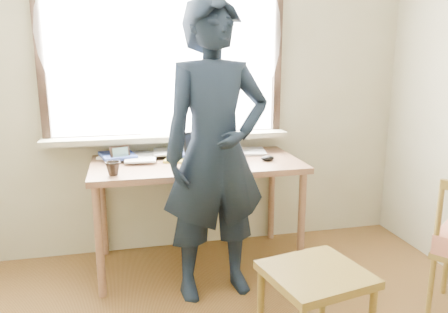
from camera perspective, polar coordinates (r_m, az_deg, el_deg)
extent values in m
cube|color=#B6B092|center=(3.44, -4.23, 9.03)|extent=(3.50, 0.02, 2.60)
cube|color=white|center=(3.39, -7.72, 13.97)|extent=(1.70, 0.01, 1.30)
cube|color=black|center=(3.43, -7.35, 2.54)|extent=(1.82, 0.06, 0.06)
cube|color=black|center=(3.40, -23.02, 13.07)|extent=(0.06, 0.06, 1.30)
cube|color=black|center=(3.57, 6.95, 13.95)|extent=(0.06, 0.06, 1.30)
cube|color=#B6B092|center=(3.36, -7.23, 2.50)|extent=(1.85, 0.20, 0.04)
cube|color=white|center=(3.32, -7.64, 15.72)|extent=(1.95, 0.02, 1.65)
cube|color=brown|center=(3.15, -3.58, -1.01)|extent=(1.49, 0.74, 0.04)
cylinder|color=brown|center=(2.95, -15.98, -10.76)|extent=(0.05, 0.05, 0.75)
cylinder|color=brown|center=(3.54, -15.54, -6.63)|extent=(0.05, 0.05, 0.75)
cylinder|color=brown|center=(3.17, 10.07, -8.67)|extent=(0.05, 0.05, 0.75)
cylinder|color=brown|center=(3.73, 6.23, -5.18)|extent=(0.05, 0.05, 0.75)
cube|color=black|center=(3.08, -1.79, -0.75)|extent=(0.36, 0.29, 0.02)
cube|color=black|center=(3.16, -2.68, 1.46)|extent=(0.32, 0.14, 0.21)
cube|color=black|center=(3.16, -2.68, 1.46)|extent=(0.28, 0.12, 0.17)
cube|color=black|center=(3.07, -1.71, -0.73)|extent=(0.30, 0.19, 0.00)
imported|color=white|center=(3.34, -5.78, 0.95)|extent=(0.16, 0.16, 0.09)
imported|color=black|center=(2.86, -14.29, -1.53)|extent=(0.13, 0.13, 0.09)
ellipsoid|color=black|center=(3.17, 5.72, -0.23)|extent=(0.10, 0.07, 0.04)
cube|color=white|center=(3.20, -5.54, -0.27)|extent=(0.37, 0.36, 0.02)
cube|color=gold|center=(3.23, -4.72, -0.09)|extent=(0.28, 0.32, 0.01)
cube|color=maroon|center=(3.33, -5.60, 0.43)|extent=(0.32, 0.29, 0.02)
cube|color=white|center=(3.22, -10.18, -0.11)|extent=(0.21, 0.25, 0.02)
cube|color=gold|center=(3.22, -13.68, -0.21)|extent=(0.30, 0.29, 0.02)
cube|color=white|center=(3.38, -4.21, 0.77)|extent=(0.33, 0.34, 0.01)
cube|color=white|center=(3.42, -4.09, 0.99)|extent=(0.33, 0.33, 0.01)
cube|color=white|center=(3.16, -9.04, -0.05)|extent=(0.24, 0.33, 0.01)
imported|color=white|center=(3.32, -11.98, 0.03)|extent=(0.23, 0.28, 0.02)
imported|color=white|center=(3.42, 2.09, 0.66)|extent=(0.24, 0.29, 0.02)
cube|color=black|center=(3.19, -13.42, 0.24)|extent=(0.14, 0.06, 0.11)
cube|color=#35652D|center=(3.19, -13.42, 0.24)|extent=(0.11, 0.04, 0.08)
cube|color=olive|center=(2.33, 11.92, -14.82)|extent=(0.56, 0.54, 0.04)
cylinder|color=olive|center=(2.49, 4.81, -19.00)|extent=(0.04, 0.04, 0.44)
cylinder|color=olive|center=(2.69, 12.82, -16.69)|extent=(0.04, 0.04, 0.44)
cylinder|color=olive|center=(3.29, 26.97, -12.77)|extent=(0.03, 0.03, 0.37)
cylinder|color=olive|center=(3.00, 25.38, -15.13)|extent=(0.03, 0.03, 0.37)
cylinder|color=olive|center=(2.82, 26.23, -7.11)|extent=(0.03, 0.03, 0.45)
imported|color=black|center=(2.73, -1.07, 0.47)|extent=(0.75, 0.54, 1.89)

